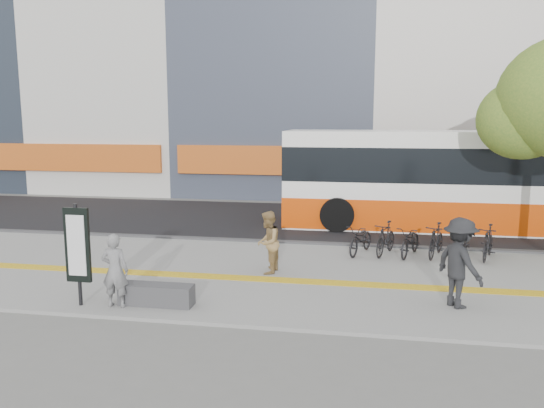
% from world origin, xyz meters
% --- Properties ---
extents(ground, '(120.00, 120.00, 0.00)m').
position_xyz_m(ground, '(0.00, 0.00, 0.00)').
color(ground, slate).
rests_on(ground, ground).
extents(sidewalk, '(40.00, 7.00, 0.08)m').
position_xyz_m(sidewalk, '(0.00, 1.50, 0.04)').
color(sidewalk, slate).
rests_on(sidewalk, ground).
extents(tactile_strip, '(40.00, 0.45, 0.01)m').
position_xyz_m(tactile_strip, '(0.00, 1.00, 0.09)').
color(tactile_strip, yellow).
rests_on(tactile_strip, sidewalk).
extents(street, '(40.00, 8.00, 0.06)m').
position_xyz_m(street, '(0.00, 9.00, 0.03)').
color(street, black).
rests_on(street, ground).
extents(curb, '(40.00, 0.25, 0.14)m').
position_xyz_m(curb, '(0.00, 5.00, 0.07)').
color(curb, '#3D3C3F').
rests_on(curb, ground).
extents(bench, '(1.60, 0.45, 0.45)m').
position_xyz_m(bench, '(-2.60, -1.20, 0.30)').
color(bench, '#3D3C3F').
rests_on(bench, sidewalk).
extents(signboard, '(0.55, 0.10, 2.20)m').
position_xyz_m(signboard, '(-4.20, -1.51, 1.37)').
color(signboard, black).
rests_on(signboard, sidewalk).
extents(bus, '(13.20, 3.13, 3.52)m').
position_xyz_m(bus, '(5.39, 8.50, 1.71)').
color(bus, white).
rests_on(bus, street).
extents(bicycle_row, '(4.59, 1.76, 0.97)m').
position_xyz_m(bicycle_row, '(3.40, 4.00, 0.54)').
color(bicycle_row, black).
rests_on(bicycle_row, sidewalk).
extents(seated_woman, '(0.59, 0.40, 1.59)m').
position_xyz_m(seated_woman, '(-3.40, -1.46, 0.87)').
color(seated_woman, black).
rests_on(seated_woman, sidewalk).
extents(pedestrian_tan, '(0.68, 0.83, 1.62)m').
position_xyz_m(pedestrian_tan, '(-0.68, 1.58, 0.89)').
color(pedestrian_tan, '#9B7B4A').
rests_on(pedestrian_tan, sidewalk).
extents(pedestrian_dark, '(1.28, 1.43, 1.92)m').
position_xyz_m(pedestrian_dark, '(3.75, -0.19, 1.04)').
color(pedestrian_dark, black).
rests_on(pedestrian_dark, sidewalk).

